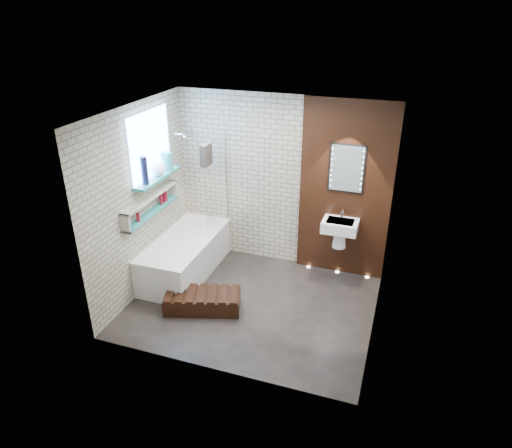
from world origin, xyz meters
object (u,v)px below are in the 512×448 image
at_px(bathtub, 185,256).
at_px(walnut_step, 203,301).
at_px(bath_screen, 216,187).
at_px(led_mirror, 347,169).
at_px(washbasin, 340,229).

relative_size(bathtub, walnut_step, 1.75).
relative_size(bath_screen, walnut_step, 1.41).
bearing_deg(walnut_step, bathtub, 129.80).
relative_size(bath_screen, led_mirror, 2.00).
bearing_deg(bath_screen, bathtub, -128.90).
xyz_separation_m(bath_screen, led_mirror, (1.82, 0.34, 0.37)).
relative_size(bath_screen, washbasin, 2.41).
distance_m(bathtub, bath_screen, 1.14).
bearing_deg(bathtub, washbasin, 16.01).
bearing_deg(walnut_step, washbasin, 41.56).
bearing_deg(bathtub, bath_screen, 51.10).
bearing_deg(bath_screen, walnut_step, -77.22).
height_order(bathtub, bath_screen, bath_screen).
distance_m(bath_screen, led_mirror, 1.89).
xyz_separation_m(bathtub, washbasin, (2.17, 0.62, 0.50)).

